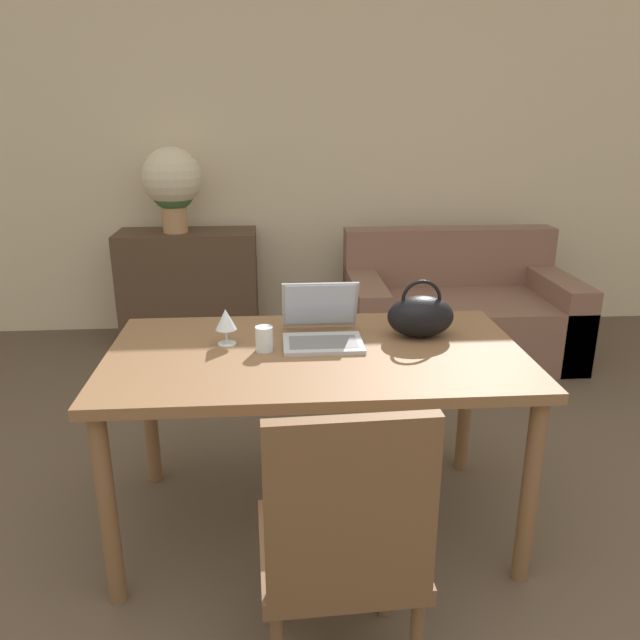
{
  "coord_description": "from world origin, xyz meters",
  "views": [
    {
      "loc": [
        -0.21,
        -1.32,
        1.6
      ],
      "look_at": [
        -0.05,
        0.83,
        0.88
      ],
      "focal_mm": 35.0,
      "sensor_mm": 36.0,
      "label": 1
    }
  ],
  "objects": [
    {
      "name": "sideboard",
      "position": [
        -0.82,
        3.07,
        0.4
      ],
      "size": [
        0.97,
        0.4,
        0.8
      ],
      "color": "#4C3828",
      "rests_on": "ground_plane"
    },
    {
      "name": "laptop",
      "position": [
        -0.03,
        0.96,
        0.81
      ],
      "size": [
        0.3,
        0.31,
        0.21
      ],
      "color": "#ADADB2",
      "rests_on": "dining_table"
    },
    {
      "name": "handbag",
      "position": [
        0.36,
        0.96,
        0.84
      ],
      "size": [
        0.26,
        0.17,
        0.23
      ],
      "color": "black",
      "rests_on": "dining_table"
    },
    {
      "name": "dining_table",
      "position": [
        -0.06,
        0.83,
        0.67
      ],
      "size": [
        1.54,
        0.86,
        0.76
      ],
      "color": "brown",
      "rests_on": "ground_plane"
    },
    {
      "name": "wine_glass",
      "position": [
        -0.39,
        0.92,
        0.85
      ],
      "size": [
        0.08,
        0.08,
        0.14
      ],
      "color": "silver",
      "rests_on": "dining_table"
    },
    {
      "name": "flower_vase",
      "position": [
        -0.89,
        3.04,
        1.13
      ],
      "size": [
        0.4,
        0.4,
        0.58
      ],
      "color": "tan",
      "rests_on": "sideboard"
    },
    {
      "name": "drinking_glass",
      "position": [
        -0.25,
        0.85,
        0.8
      ],
      "size": [
        0.07,
        0.07,
        0.09
      ],
      "color": "silver",
      "rests_on": "dining_table"
    },
    {
      "name": "chair",
      "position": [
        -0.04,
        0.05,
        0.52
      ],
      "size": [
        0.46,
        0.46,
        0.95
      ],
      "rotation": [
        0.0,
        0.0,
        0.04
      ],
      "color": "brown",
      "rests_on": "ground_plane"
    },
    {
      "name": "wall_back",
      "position": [
        0.0,
        3.36,
        1.35
      ],
      "size": [
        10.0,
        0.06,
        2.7
      ],
      "color": "beige",
      "rests_on": "ground_plane"
    },
    {
      "name": "couch",
      "position": [
        1.03,
        2.64,
        0.28
      ],
      "size": [
        1.48,
        0.89,
        0.82
      ],
      "color": "#7F5B4C",
      "rests_on": "ground_plane"
    }
  ]
}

